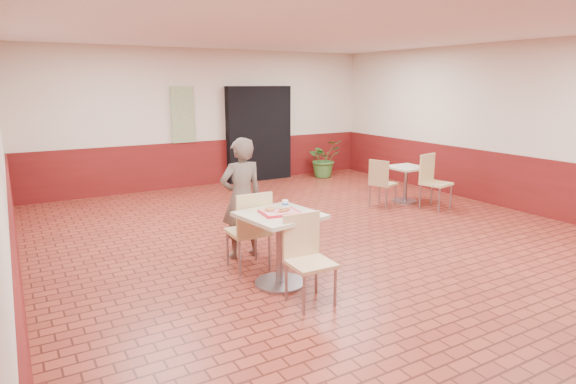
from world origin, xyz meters
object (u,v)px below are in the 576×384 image
main_table (280,237)px  potted_plant (324,158)px  chair_second_front (432,178)px  paper_cup (285,204)px  second_table (406,178)px  chair_main_front (307,254)px  chair_second_left (381,180)px  serving_tray (280,212)px  long_john_donut (284,209)px  chair_main_back (251,227)px  ring_donut (270,209)px  customer (242,198)px

main_table → potted_plant: 6.56m
main_table → chair_second_front: 4.44m
paper_cup → second_table: paper_cup is taller
chair_second_front → chair_main_front: bearing=-164.5°
second_table → chair_second_left: size_ratio=0.78×
second_table → chair_second_front: (0.08, -0.60, 0.09)m
serving_tray → chair_second_left: (3.41, 2.19, -0.37)m
paper_cup → long_john_donut: bearing=-125.1°
serving_tray → paper_cup: size_ratio=4.58×
chair_main_back → serving_tray: chair_main_back is taller
paper_cup → second_table: (3.93, 2.11, -0.45)m
serving_tray → chair_second_left: bearing=32.7°
potted_plant → ring_donut: bearing=-129.9°
long_john_donut → chair_second_left: 4.05m
long_john_donut → second_table: size_ratio=0.23×
main_table → potted_plant: bearing=51.1°
chair_main_front → long_john_donut: (0.01, 0.49, 0.37)m
main_table → second_table: size_ratio=1.22×
chair_main_front → chair_second_left: (3.37, 2.70, -0.03)m
main_table → long_john_donut: (0.04, -0.03, 0.32)m
long_john_donut → potted_plant: bearing=51.5°
paper_cup → chair_main_back: bearing=116.2°
serving_tray → paper_cup: bearing=37.9°
main_table → paper_cup: 0.38m
paper_cup → chair_second_left: size_ratio=0.10×
serving_tray → ring_donut: ring_donut is taller
ring_donut → serving_tray: bearing=-46.3°
customer → chair_second_left: (3.38, 1.13, -0.30)m
potted_plant → serving_tray: bearing=-128.9°
main_table → customer: 1.08m
serving_tray → second_table: size_ratio=0.60×
serving_tray → chair_second_front: chair_second_front is taller
customer → chair_second_front: customer is taller
paper_cup → second_table: bearing=28.3°
chair_main_back → chair_second_front: bearing=-164.0°
customer → ring_donut: bearing=84.5°
second_table → serving_tray: bearing=-151.4°
ring_donut → second_table: bearing=27.2°
chair_main_back → chair_second_left: bearing=-153.1°
main_table → chair_main_front: bearing=-86.2°
serving_tray → main_table: bearing=26.6°
long_john_donut → chair_second_left: (3.37, 2.21, -0.40)m
long_john_donut → chair_second_front: bearing=21.9°
ring_donut → chair_second_front: size_ratio=0.11×
chair_main_back → customer: bearing=-101.4°
serving_tray → ring_donut: size_ratio=3.80×
chair_main_back → serving_tray: bearing=101.8°
customer → second_table: customer is taller
chair_main_back → paper_cup: size_ratio=11.07×
serving_tray → customer: bearing=88.8°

